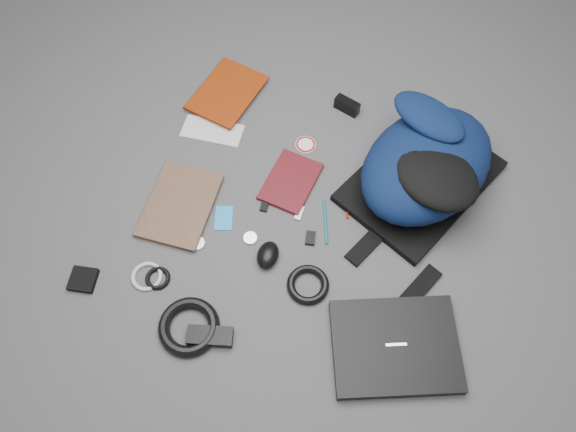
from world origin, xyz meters
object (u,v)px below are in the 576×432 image
(textbook_red, at_px, (204,83))
(mouse, at_px, (268,255))
(dvd_case, at_px, (291,182))
(pouch, at_px, (83,280))
(power_brick, at_px, (210,336))
(backpack, at_px, (427,164))
(laptop, at_px, (395,346))
(compact_camera, at_px, (347,106))
(comic_book, at_px, (150,198))

(textbook_red, height_order, mouse, mouse)
(dvd_case, distance_m, pouch, 0.72)
(mouse, relative_size, power_brick, 0.71)
(backpack, bearing_deg, mouse, -107.97)
(laptop, distance_m, pouch, 0.94)
(compact_camera, distance_m, mouse, 0.63)
(textbook_red, bearing_deg, compact_camera, 16.80)
(laptop, bearing_deg, mouse, 140.03)
(mouse, height_order, pouch, mouse)
(power_brick, distance_m, pouch, 0.43)
(compact_camera, distance_m, pouch, 1.05)
(power_brick, relative_size, pouch, 1.69)
(pouch, bearing_deg, laptop, 8.54)
(compact_camera, distance_m, power_brick, 0.93)
(backpack, xyz_separation_m, power_brick, (-0.43, -0.72, -0.10))
(laptop, relative_size, compact_camera, 3.97)
(textbook_red, distance_m, compact_camera, 0.53)
(comic_book, height_order, compact_camera, compact_camera)
(backpack, bearing_deg, power_brick, -98.19)
(textbook_red, height_order, pouch, textbook_red)
(laptop, height_order, comic_book, laptop)
(comic_book, distance_m, pouch, 0.33)
(laptop, xyz_separation_m, power_brick, (-0.50, -0.16, -0.00))
(comic_book, height_order, mouse, mouse)
(textbook_red, xyz_separation_m, compact_camera, (0.52, 0.08, 0.01))
(textbook_red, bearing_deg, backpack, -0.08)
(laptop, height_order, textbook_red, laptop)
(textbook_red, distance_m, dvd_case, 0.52)
(compact_camera, bearing_deg, dvd_case, -88.63)
(dvd_case, distance_m, mouse, 0.28)
(comic_book, xyz_separation_m, mouse, (0.44, -0.05, 0.01))
(compact_camera, bearing_deg, comic_book, -116.08)
(pouch, bearing_deg, textbook_red, 88.90)
(dvd_case, relative_size, power_brick, 1.61)
(textbook_red, bearing_deg, dvd_case, -23.55)
(comic_book, relative_size, pouch, 3.70)
(mouse, relative_size, pouch, 1.20)
(power_brick, bearing_deg, pouch, 159.44)
(power_brick, bearing_deg, compact_camera, 65.70)
(backpack, xyz_separation_m, laptop, (0.07, -0.56, -0.10))
(mouse, bearing_deg, backpack, 43.86)
(backpack, xyz_separation_m, pouch, (-0.86, -0.70, -0.10))
(textbook_red, bearing_deg, pouch, -82.82)
(backpack, distance_m, textbook_red, 0.86)
(laptop, bearing_deg, backpack, 73.94)
(pouch, bearing_deg, comic_book, 80.05)
(laptop, distance_m, comic_book, 0.90)
(mouse, bearing_deg, compact_camera, 80.14)
(laptop, distance_m, mouse, 0.46)
(backpack, distance_m, compact_camera, 0.39)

